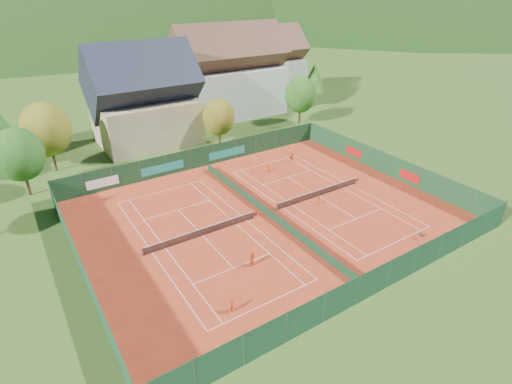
% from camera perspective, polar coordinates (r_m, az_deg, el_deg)
% --- Properties ---
extents(ground, '(600.00, 600.00, 0.00)m').
position_cam_1_polar(ground, '(45.82, 1.37, -3.21)').
color(ground, '#2F5119').
rests_on(ground, ground).
extents(clay_pad, '(40.00, 32.00, 0.01)m').
position_cam_1_polar(clay_pad, '(45.81, 1.37, -3.19)').
color(clay_pad, '#B03219').
rests_on(clay_pad, ground).
extents(court_markings_left, '(11.03, 23.83, 0.00)m').
position_cam_1_polar(court_markings_left, '(42.49, -7.64, -6.19)').
color(court_markings_left, white).
rests_on(court_markings_left, ground).
extents(court_markings_right, '(11.03, 23.83, 0.00)m').
position_cam_1_polar(court_markings_right, '(50.19, 8.94, -0.57)').
color(court_markings_right, white).
rests_on(court_markings_right, ground).
extents(tennis_net_left, '(13.30, 0.10, 1.02)m').
position_cam_1_polar(tennis_net_left, '(42.27, -7.49, -5.57)').
color(tennis_net_left, '#59595B').
rests_on(tennis_net_left, ground).
extents(tennis_net_right, '(13.30, 0.10, 1.02)m').
position_cam_1_polar(tennis_net_right, '(50.06, 9.11, -0.03)').
color(tennis_net_right, '#59595B').
rests_on(tennis_net_right, ground).
extents(court_divider, '(0.03, 28.80, 1.00)m').
position_cam_1_polar(court_divider, '(45.56, 1.37, -2.65)').
color(court_divider, '#12341D').
rests_on(court_divider, ground).
extents(fence_north, '(40.00, 0.10, 3.00)m').
position_cam_1_polar(fence_north, '(57.44, -8.05, 4.89)').
color(fence_north, '#13361D').
rests_on(fence_north, ground).
extents(fence_south, '(40.00, 0.04, 3.00)m').
position_cam_1_polar(fence_south, '(35.40, 16.49, -12.23)').
color(fence_south, '#153C24').
rests_on(fence_south, ground).
extents(fence_west, '(0.04, 32.00, 3.00)m').
position_cam_1_polar(fence_west, '(39.21, -23.89, -9.29)').
color(fence_west, '#163C23').
rests_on(fence_west, ground).
extents(fence_east, '(0.09, 32.00, 3.00)m').
position_cam_1_polar(fence_east, '(57.68, 18.04, 3.86)').
color(fence_east, '#163D1F').
rests_on(fence_east, ground).
extents(chalet, '(16.20, 12.00, 16.00)m').
position_cam_1_polar(chalet, '(67.39, -15.67, 12.25)').
color(chalet, beige).
rests_on(chalet, ground).
extents(hotel_block_a, '(21.60, 11.00, 17.25)m').
position_cam_1_polar(hotel_block_a, '(79.97, -3.83, 16.09)').
color(hotel_block_a, silver).
rests_on(hotel_block_a, ground).
extents(hotel_block_b, '(17.28, 10.00, 15.50)m').
position_cam_1_polar(hotel_block_b, '(94.05, 1.42, 17.45)').
color(hotel_block_b, silver).
rests_on(hotel_block_b, ground).
extents(tree_west_front, '(5.72, 5.72, 8.69)m').
position_cam_1_polar(tree_west_front, '(55.37, -30.79, 4.60)').
color(tree_west_front, '#462F19').
rests_on(tree_west_front, ground).
extents(tree_west_mid, '(6.44, 6.44, 9.78)m').
position_cam_1_polar(tree_west_mid, '(61.02, -27.79, 7.92)').
color(tree_west_mid, '#452B18').
rests_on(tree_west_mid, ground).
extents(tree_center, '(5.01, 5.01, 7.60)m').
position_cam_1_polar(tree_center, '(64.08, -5.36, 10.58)').
color(tree_center, '#4C321B').
rests_on(tree_center, ground).
extents(tree_east_front, '(5.72, 5.72, 8.69)m').
position_cam_1_polar(tree_east_front, '(75.14, 6.38, 13.66)').
color(tree_east_front, '#422517').
rests_on(tree_east_front, ground).
extents(tree_east_mid, '(5.04, 5.04, 9.00)m').
position_cam_1_polar(tree_east_mid, '(87.25, 8.31, 15.98)').
color(tree_east_mid, '#402817').
rests_on(tree_east_mid, ground).
extents(tree_east_back, '(7.15, 7.15, 10.86)m').
position_cam_1_polar(tree_east_back, '(88.57, 0.72, 16.88)').
color(tree_east_back, '#4C2C1B').
rests_on(tree_east_back, ground).
extents(mountain_backdrop, '(820.00, 530.00, 242.00)m').
position_cam_1_polar(mountain_backdrop, '(277.88, -22.19, 12.72)').
color(mountain_backdrop, black).
rests_on(mountain_backdrop, ground).
extents(ball_hopper, '(0.34, 0.34, 0.80)m').
position_cam_1_polar(ball_hopper, '(44.67, 22.43, -5.62)').
color(ball_hopper, slate).
rests_on(ball_hopper, ground).
extents(loose_ball_0, '(0.07, 0.07, 0.07)m').
position_cam_1_polar(loose_ball_0, '(38.20, -0.60, -10.29)').
color(loose_ball_0, '#CCD833').
rests_on(loose_ball_0, ground).
extents(loose_ball_1, '(0.07, 0.07, 0.07)m').
position_cam_1_polar(loose_ball_1, '(45.08, 15.41, -4.83)').
color(loose_ball_1, '#CCD833').
rests_on(loose_ball_1, ground).
extents(player_left_near, '(0.58, 0.56, 1.33)m').
position_cam_1_polar(player_left_near, '(33.22, -3.54, -15.94)').
color(player_left_near, '#D34412').
rests_on(player_left_near, ground).
extents(player_left_mid, '(0.74, 0.58, 1.51)m').
position_cam_1_polar(player_left_mid, '(37.59, -0.48, -9.62)').
color(player_left_mid, '#DD4513').
rests_on(player_left_mid, ground).
extents(player_left_far, '(0.99, 0.85, 1.32)m').
position_cam_1_polar(player_left_far, '(42.73, -7.49, -4.92)').
color(player_left_far, '#F25C15').
rests_on(player_left_far, ground).
extents(player_right_near, '(0.63, 0.74, 1.18)m').
position_cam_1_polar(player_right_near, '(47.93, 8.92, -1.23)').
color(player_right_near, orange).
rests_on(player_right_near, ground).
extents(player_right_far_a, '(0.60, 0.42, 1.18)m').
position_cam_1_polar(player_right_far_a, '(55.75, 1.77, 3.44)').
color(player_right_far_a, '#D44412').
rests_on(player_right_far_a, ground).
extents(player_right_far_b, '(1.38, 0.83, 1.42)m').
position_cam_1_polar(player_right_far_b, '(59.32, 5.10, 5.03)').
color(player_right_far_b, '#F05815').
rests_on(player_right_far_b, ground).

